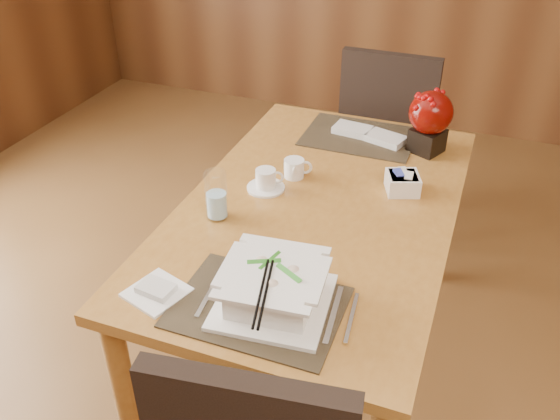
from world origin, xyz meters
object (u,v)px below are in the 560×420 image
at_px(bread_plate, 157,292).
at_px(creamer_jug, 294,168).
at_px(coffee_cup, 266,181).
at_px(soup_setting, 273,288).
at_px(far_chair, 389,132).
at_px(dining_table, 318,227).
at_px(sugar_caddy, 402,183).
at_px(berry_decor, 430,118).
at_px(water_glass, 216,195).

bearing_deg(bread_plate, creamer_jug, 79.38).
xyz_separation_m(coffee_cup, creamer_jug, (0.06, 0.12, 0.00)).
height_order(soup_setting, far_chair, far_chair).
xyz_separation_m(dining_table, sugar_caddy, (0.25, 0.19, 0.13)).
relative_size(dining_table, creamer_jug, 15.59).
height_order(soup_setting, coffee_cup, soup_setting).
distance_m(coffee_cup, creamer_jug, 0.13).
distance_m(soup_setting, creamer_jug, 0.70).
bearing_deg(creamer_jug, coffee_cup, -140.49).
bearing_deg(berry_decor, coffee_cup, -134.72).
xyz_separation_m(sugar_caddy, bread_plate, (-0.53, -0.78, -0.03)).
distance_m(creamer_jug, far_chair, 0.92).
distance_m(berry_decor, far_chair, 0.65).
bearing_deg(far_chair, bread_plate, 78.99).
bearing_deg(soup_setting, berry_decor, 71.49).
xyz_separation_m(dining_table, far_chair, (0.04, 1.03, -0.09)).
height_order(dining_table, coffee_cup, coffee_cup).
relative_size(creamer_jug, berry_decor, 0.38).
height_order(sugar_caddy, bread_plate, sugar_caddy).
bearing_deg(creamer_jug, berry_decor, 19.97).
relative_size(water_glass, bread_plate, 1.14).
xyz_separation_m(dining_table, soup_setting, (0.03, -0.53, 0.16)).
distance_m(dining_table, coffee_cup, 0.25).
height_order(soup_setting, bread_plate, soup_setting).
bearing_deg(soup_setting, creamer_jug, 99.47).
distance_m(soup_setting, far_chair, 1.57).
bearing_deg(soup_setting, dining_table, 88.27).
bearing_deg(bread_plate, berry_decor, 63.36).
relative_size(bread_plate, far_chair, 0.15).
relative_size(creamer_jug, far_chair, 0.10).
bearing_deg(bread_plate, water_glass, 91.19).
bearing_deg(sugar_caddy, dining_table, -142.78).
bearing_deg(creamer_jug, dining_table, -67.09).
bearing_deg(coffee_cup, bread_plate, -96.81).
bearing_deg(dining_table, sugar_caddy, 37.22).
height_order(berry_decor, far_chair, berry_decor).
xyz_separation_m(coffee_cup, bread_plate, (-0.08, -0.63, -0.03)).
height_order(creamer_jug, far_chair, far_chair).
xyz_separation_m(coffee_cup, berry_decor, (0.49, 0.49, 0.11)).
height_order(berry_decor, bread_plate, berry_decor).
distance_m(water_glass, far_chair, 1.29).
distance_m(coffee_cup, sugar_caddy, 0.48).
bearing_deg(berry_decor, creamer_jug, -138.44).
relative_size(soup_setting, creamer_jug, 3.40).
bearing_deg(far_chair, dining_table, 88.07).
height_order(sugar_caddy, berry_decor, berry_decor).
height_order(coffee_cup, creamer_jug, coffee_cup).
height_order(water_glass, far_chair, far_chair).
bearing_deg(far_chair, berry_decor, 115.39).
height_order(dining_table, creamer_jug, creamer_jug).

